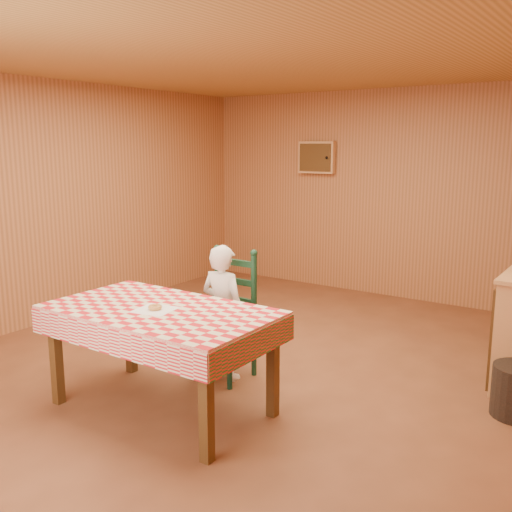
# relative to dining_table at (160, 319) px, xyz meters

# --- Properties ---
(ground) EXTENTS (6.00, 6.00, 0.00)m
(ground) POSITION_rel_dining_table_xyz_m (-0.02, 1.03, -0.69)
(ground) COLOR brown
(ground) RESTS_ON ground
(cabin_walls) EXTENTS (5.10, 6.05, 2.65)m
(cabin_walls) POSITION_rel_dining_table_xyz_m (-0.02, 1.56, 1.14)
(cabin_walls) COLOR #AB693D
(cabin_walls) RESTS_ON ground
(dining_table) EXTENTS (1.66, 0.96, 0.77)m
(dining_table) POSITION_rel_dining_table_xyz_m (0.00, 0.00, 0.00)
(dining_table) COLOR #523416
(dining_table) RESTS_ON ground
(ladder_chair) EXTENTS (0.44, 0.40, 1.08)m
(ladder_chair) POSITION_rel_dining_table_xyz_m (0.00, 0.79, -0.18)
(ladder_chair) COLOR black
(ladder_chair) RESTS_ON ground
(seated_child) EXTENTS (0.41, 0.27, 1.12)m
(seated_child) POSITION_rel_dining_table_xyz_m (-0.00, 0.73, -0.13)
(seated_child) COLOR white
(seated_child) RESTS_ON ground
(napkin) EXTENTS (0.30, 0.30, 0.00)m
(napkin) POSITION_rel_dining_table_xyz_m (-0.00, -0.05, 0.08)
(napkin) COLOR white
(napkin) RESTS_ON dining_table
(donut) EXTENTS (0.10, 0.10, 0.03)m
(donut) POSITION_rel_dining_table_xyz_m (-0.00, -0.05, 0.10)
(donut) COLOR #C48B46
(donut) RESTS_ON napkin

